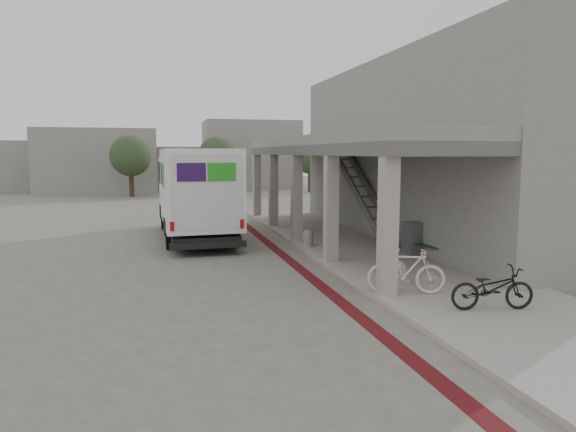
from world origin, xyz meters
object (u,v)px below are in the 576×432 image
object	(u,v)px
bench	(429,249)
utility_cabinet	(413,238)
bicycle_cream	(406,271)
bicycle_black	(492,288)
fedex_truck	(196,191)

from	to	relation	value
bench	utility_cabinet	bearing A→B (deg)	88.21
bicycle_cream	bicycle_black	bearing A→B (deg)	-123.52
bicycle_cream	fedex_truck	bearing A→B (deg)	41.59
fedex_truck	bicycle_cream	xyz separation A→B (m)	(4.10, -10.09, -1.23)
fedex_truck	bicycle_black	bearing A→B (deg)	-66.97
fedex_truck	bench	bearing A→B (deg)	-45.31
fedex_truck	bench	size ratio (longest dim) A/B	4.74
bicycle_black	bicycle_cream	world-z (taller)	bicycle_cream
fedex_truck	bicycle_black	xyz separation A→B (m)	(5.28, -11.66, -1.31)
fedex_truck	bicycle_black	distance (m)	12.87
bench	bicycle_black	bearing A→B (deg)	-123.69
bicycle_black	bicycle_cream	bearing A→B (deg)	47.70
fedex_truck	bicycle_cream	distance (m)	10.96
bicycle_black	utility_cabinet	bearing A→B (deg)	-1.39
bench	bicycle_cream	world-z (taller)	bicycle_cream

